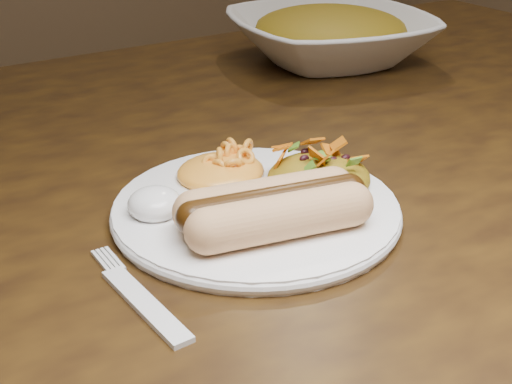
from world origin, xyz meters
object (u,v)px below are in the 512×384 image
plate (256,210)px  serving_bowl (330,38)px  fork (145,305)px  table (195,265)px

plate → serving_bowl: bearing=45.1°
fork → serving_bowl: (0.46, 0.40, 0.03)m
fork → table: bearing=50.1°
plate → fork: (-0.13, -0.07, -0.00)m
plate → fork: bearing=-152.2°
plate → serving_bowl: size_ratio=0.87×
fork → plate: bearing=24.1°
plate → table: bearing=95.8°
table → plate: 0.14m
table → plate: bearing=-84.2°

